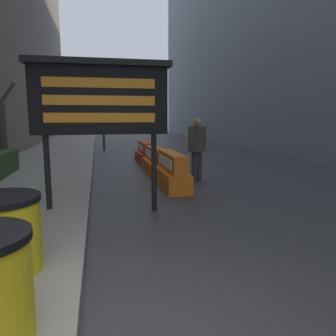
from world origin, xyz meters
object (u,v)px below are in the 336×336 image
at_px(traffic_cone_near, 173,160).
at_px(jersey_barrier_red_striped, 145,153).
at_px(jersey_barrier_orange_near, 172,172).
at_px(traffic_cone_mid, 139,150).
at_px(pedestrian_worker, 197,144).
at_px(jersey_barrier_orange_far, 156,162).
at_px(message_board, 100,100).
at_px(traffic_light_near_curb, 102,92).

bearing_deg(traffic_cone_near, jersey_barrier_red_striped, 104.62).
xyz_separation_m(jersey_barrier_orange_near, jersey_barrier_red_striped, (-0.00, 4.63, -0.03)).
distance_m(traffic_cone_mid, pedestrian_worker, 5.66).
distance_m(jersey_barrier_orange_near, jersey_barrier_orange_far, 2.15).
bearing_deg(message_board, traffic_cone_mid, 78.58).
relative_size(jersey_barrier_red_striped, traffic_cone_near, 2.45).
bearing_deg(pedestrian_worker, jersey_barrier_orange_far, -95.69).
height_order(jersey_barrier_orange_far, traffic_light_near_curb, traffic_light_near_curb).
xyz_separation_m(jersey_barrier_orange_near, traffic_light_near_curb, (-1.45, 9.63, 2.62)).
bearing_deg(traffic_light_near_curb, jersey_barrier_orange_far, -79.00).
relative_size(jersey_barrier_orange_far, traffic_light_near_curb, 0.49).
xyz_separation_m(jersey_barrier_red_striped, pedestrian_worker, (0.86, -3.93, 0.66)).
xyz_separation_m(jersey_barrier_orange_near, pedestrian_worker, (0.86, 0.70, 0.62)).
bearing_deg(jersey_barrier_orange_far, jersey_barrier_red_striped, 90.00).
xyz_separation_m(message_board, traffic_light_near_curb, (0.24, 11.52, 0.97)).
relative_size(jersey_barrier_orange_near, jersey_barrier_red_striped, 1.03).
bearing_deg(jersey_barrier_red_striped, jersey_barrier_orange_near, -90.00).
distance_m(jersey_barrier_orange_far, traffic_light_near_curb, 8.07).
distance_m(traffic_cone_mid, traffic_light_near_curb, 4.54).
bearing_deg(traffic_cone_near, jersey_barrier_orange_near, -103.68).
height_order(jersey_barrier_orange_far, jersey_barrier_red_striped, jersey_barrier_red_striped).
bearing_deg(message_board, jersey_barrier_orange_near, 48.14).
height_order(message_board, jersey_barrier_orange_near, message_board).
distance_m(jersey_barrier_orange_near, traffic_light_near_curb, 10.09).
height_order(message_board, jersey_barrier_red_striped, message_board).
height_order(message_board, traffic_light_near_curb, traffic_light_near_curb).
bearing_deg(jersey_barrier_orange_far, traffic_light_near_curb, 101.00).
bearing_deg(jersey_barrier_red_striped, traffic_cone_near, -75.38).
relative_size(message_board, traffic_light_near_curb, 0.65).
xyz_separation_m(message_board, traffic_cone_mid, (1.64, 8.14, -1.70)).
bearing_deg(traffic_cone_mid, traffic_light_near_curb, 112.52).
distance_m(jersey_barrier_red_striped, traffic_cone_near, 2.31).
distance_m(jersey_barrier_orange_far, pedestrian_worker, 1.81).
relative_size(jersey_barrier_orange_far, traffic_cone_mid, 3.00).
height_order(traffic_cone_mid, traffic_light_near_curb, traffic_light_near_curb).
relative_size(message_board, traffic_cone_mid, 3.97).
bearing_deg(jersey_barrier_orange_near, pedestrian_worker, 39.19).
height_order(jersey_barrier_orange_near, traffic_cone_mid, jersey_barrier_orange_near).
bearing_deg(message_board, jersey_barrier_orange_far, 67.27).
height_order(message_board, pedestrian_worker, message_board).
bearing_deg(traffic_cone_mid, jersey_barrier_orange_far, -89.30).
relative_size(jersey_barrier_orange_near, pedestrian_worker, 1.11).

